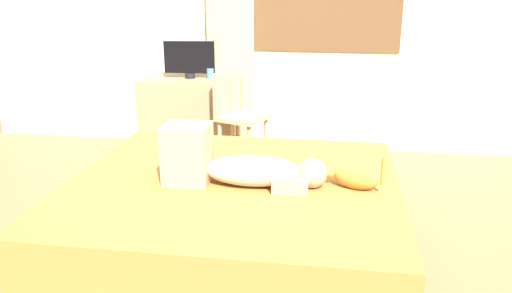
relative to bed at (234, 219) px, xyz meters
The scene contains 10 objects.
ground_plane 0.26m from the bed, 18.72° to the left, with size 16.00×16.00×0.00m, color olive.
back_wall_with_window 2.65m from the bed, 88.01° to the left, with size 6.40×0.14×2.90m.
bed is the anchor object (origin of this frame).
person_lying 0.37m from the bed, 65.64° to the right, with size 0.94×0.29×0.34m.
cat 0.76m from the bed, ahead, with size 0.34×0.19×0.21m.
desk 2.13m from the bed, 112.60° to the left, with size 0.90×0.56×0.74m.
tv_monitor 2.23m from the bed, 112.57° to the left, with size 0.48×0.10×0.35m.
cup 2.12m from the bed, 107.48° to the left, with size 0.07×0.07×0.10m, color teal.
chair_by_desk 1.69m from the bed, 100.60° to the left, with size 0.49×0.49×0.86m.
curtain_left 2.50m from the bed, 102.20° to the left, with size 0.44×0.06×2.48m, color #ADCC75.
Camera 1 is at (0.50, -2.81, 1.60)m, focal length 36.20 mm.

